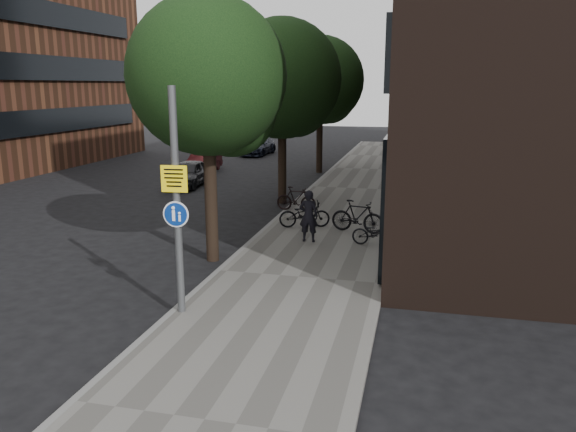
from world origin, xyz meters
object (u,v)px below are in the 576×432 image
(signpost, at_px, (177,202))
(parked_car_near, at_px, (188,173))
(pedestrian, at_px, (309,216))
(parked_bike_facade_near, at_px, (376,233))

(signpost, bearing_deg, parked_car_near, 107.86)
(pedestrian, distance_m, parked_car_near, 12.22)
(signpost, distance_m, pedestrian, 6.69)
(parked_car_near, bearing_deg, signpost, -71.36)
(parked_bike_facade_near, height_order, parked_car_near, parked_car_near)
(parked_bike_facade_near, bearing_deg, signpost, 157.19)
(pedestrian, xyz_separation_m, parked_bike_facade_near, (2.17, -0.04, -0.43))
(pedestrian, relative_size, parked_car_near, 0.44)
(parked_bike_facade_near, xyz_separation_m, parked_car_near, (-10.26, 9.19, 0.13))
(parked_car_near, bearing_deg, parked_bike_facade_near, -45.93)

